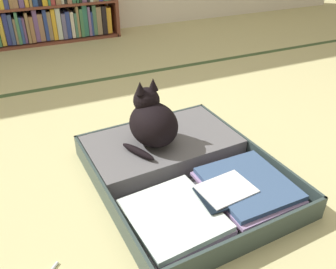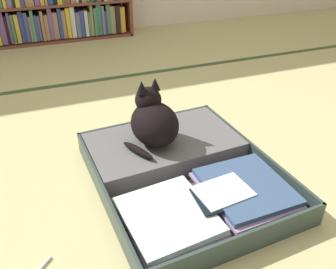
# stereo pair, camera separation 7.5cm
# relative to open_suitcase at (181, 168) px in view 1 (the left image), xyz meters

# --- Properties ---
(ground_plane) EXTENTS (10.00, 10.00, 0.00)m
(ground_plane) POSITION_rel_open_suitcase_xyz_m (0.05, 0.02, -0.05)
(ground_plane) COLOR tan
(tatami_border) EXTENTS (4.80, 0.05, 0.00)m
(tatami_border) POSITION_rel_open_suitcase_xyz_m (0.05, 1.20, -0.04)
(tatami_border) COLOR #39502B
(tatami_border) RESTS_ON ground_plane
(open_suitcase) EXTENTS (0.76, 0.90, 0.10)m
(open_suitcase) POSITION_rel_open_suitcase_xyz_m (0.00, 0.00, 0.00)
(open_suitcase) COLOR #303F3D
(open_suitcase) RESTS_ON ground_plane
(black_cat) EXTENTS (0.27, 0.29, 0.29)m
(black_cat) POSITION_rel_open_suitcase_xyz_m (-0.07, 0.17, 0.16)
(black_cat) COLOR black
(black_cat) RESTS_ON open_suitcase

